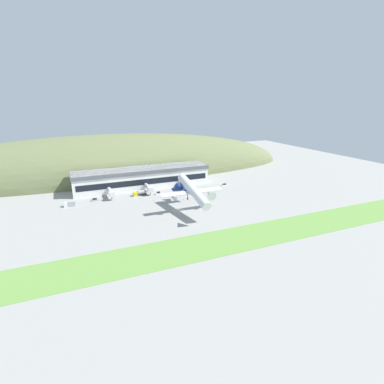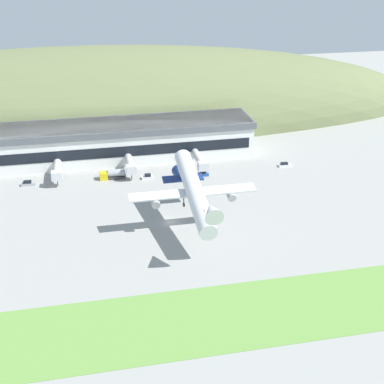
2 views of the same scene
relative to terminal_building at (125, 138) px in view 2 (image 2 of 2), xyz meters
name	(u,v)px [view 2 (image 2 of 2)]	position (x,y,z in m)	size (l,w,h in m)	color
ground_plane	(171,222)	(7.69, -51.84, -7.66)	(442.39, 442.39, 0.00)	gray
grass_strip_foreground	(205,319)	(7.69, -95.67, -7.62)	(398.15, 22.35, 0.08)	#669342
hill_backdrop	(74,121)	(-18.68, 48.49, -7.66)	(329.66, 79.38, 64.03)	#667047
terminal_building	(125,138)	(0.00, 0.00, 0.00)	(92.73, 19.44, 13.54)	white
jetway_0	(57,171)	(-24.28, -16.49, -3.67)	(3.38, 13.13, 5.43)	silver
jetway_1	(130,165)	(-0.15, -16.37, -3.67)	(3.38, 12.91, 5.43)	silver
jetway_2	(200,160)	(23.76, -17.40, -3.67)	(3.38, 14.85, 5.43)	silver
cargo_airplane	(194,191)	(13.32, -56.85, 4.08)	(34.96, 45.82, 13.72)	silver
service_car_0	(147,177)	(5.12, -20.19, -6.98)	(3.78, 1.95, 1.65)	silver
service_car_1	(285,165)	(54.21, -19.42, -7.05)	(4.55, 1.86, 1.48)	silver
service_car_2	(28,183)	(-33.83, -17.53, -7.02)	(4.56, 1.91, 1.57)	#999EA3
service_car_3	(203,174)	(24.00, -21.56, -6.96)	(3.88, 1.93, 1.69)	#264C99
fuel_truck	(113,174)	(-6.19, -17.84, -6.10)	(8.62, 2.95, 3.36)	gold
traffic_cone_0	(131,194)	(-1.46, -31.68, -7.38)	(0.52, 0.52, 0.58)	orange
traffic_cone_1	(189,196)	(16.05, -36.45, -7.38)	(0.52, 0.52, 0.58)	orange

